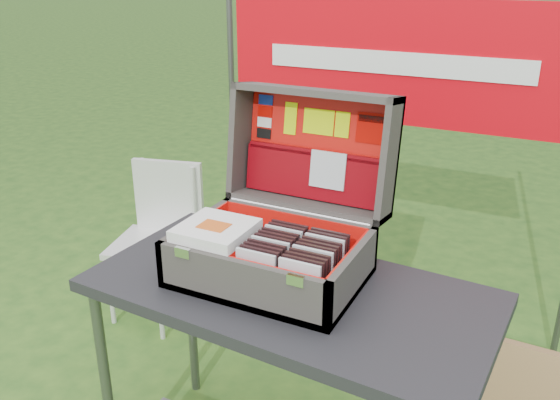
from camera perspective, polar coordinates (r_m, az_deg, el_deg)
The scene contains 80 objects.
table at distance 2.08m, azimuth 0.82°, elevation -17.69°, with size 1.25×0.63×0.78m, color black, non-canonical shape.
table_top at distance 1.86m, azimuth 0.88°, elevation -8.87°, with size 1.25×0.63×0.04m, color black.
table_leg_fl at distance 2.19m, azimuth -16.36°, elevation -16.98°, with size 0.04×0.04×0.74m, color #59595B.
table_leg_bl at distance 2.50m, azimuth -8.54°, elevation -10.85°, with size 0.04×0.04×0.74m, color #59595B.
table_leg_br at distance 2.17m, azimuth 18.25°, elevation -17.71°, with size 0.04×0.04×0.74m, color #59595B.
suitcase at distance 1.83m, azimuth -0.14°, elevation 0.72°, with size 0.57×0.57×0.54m, color #54504B, non-canonical shape.
suitcase_base_bottom at distance 1.89m, azimuth -0.95°, elevation -7.25°, with size 0.57×0.41×0.02m, color #54504B.
suitcase_base_wall_front at distance 1.71m, azimuth -3.95°, elevation -8.13°, with size 0.57×0.02×0.15m, color #54504B.
suitcase_base_wall_back at distance 2.02m, azimuth 1.55°, elevation -3.25°, with size 0.57×0.02×0.15m, color #54504B.
suitcase_base_wall_left at distance 1.99m, azimuth -7.99°, elevation -3.83°, with size 0.02×0.41×0.15m, color #54504B.
suitcase_base_wall_right at distance 1.77m, azimuth 6.99°, elevation -7.28°, with size 0.02×0.41×0.15m, color #54504B.
suitcase_liner_floor at distance 1.88m, azimuth -0.96°, elevation -6.87°, with size 0.52×0.36×0.01m, color red.
suitcase_latch_left at distance 1.76m, azimuth -9.35°, elevation -5.02°, with size 0.05×0.01×0.03m, color silver.
suitcase_latch_right at distance 1.60m, azimuth 1.51°, elevation -7.74°, with size 0.05×0.01×0.03m, color silver.
suitcase_hinge at distance 1.99m, azimuth 1.71°, elevation -1.14°, with size 0.02×0.02×0.51m, color silver.
suitcase_lid_back at distance 2.08m, azimuth 3.75°, elevation 5.08°, with size 0.57×0.41×0.02m, color #54504B.
suitcase_lid_rim_far at distance 2.00m, azimuth 3.48°, elevation 10.30°, with size 0.57×0.02×0.15m, color #54504B.
suitcase_lid_rim_near at distance 2.06m, azimuth 2.61°, elevation -0.40°, with size 0.57×0.02×0.15m, color #54504B.
suitcase_lid_rim_left at distance 2.14m, azimuth -3.72°, elevation 5.83°, with size 0.02×0.41×0.15m, color #54504B.
suitcase_lid_rim_right at distance 1.93m, azimuth 10.49°, elevation 3.73°, with size 0.02×0.41×0.15m, color #54504B.
suitcase_lid_liner at distance 2.07m, azimuth 3.60°, elevation 5.03°, with size 0.52×0.36×0.01m, color red.
suitcase_liner_wall_front at distance 1.72m, azimuth -3.72°, elevation -7.60°, with size 0.52×0.01×0.13m, color red.
suitcase_liner_wall_back at distance 2.00m, azimuth 1.38°, elevation -3.11°, with size 0.52×0.01×0.13m, color red.
suitcase_liner_wall_left at distance 1.98m, azimuth -7.66°, elevation -3.62°, with size 0.01×0.36×0.13m, color red.
suitcase_liner_wall_right at distance 1.76m, azimuth 6.57°, elevation -6.87°, with size 0.01×0.36×0.13m, color red.
suitcase_lid_pocket at distance 2.06m, azimuth 3.18°, elevation 2.39°, with size 0.50×0.16×0.03m, color maroon.
suitcase_pocket_edge at distance 2.04m, azimuth 3.29°, elevation 4.59°, with size 0.49×0.02×0.02m, color maroon.
suitcase_pocket_cd at distance 2.02m, azimuth 4.63°, elevation 2.89°, with size 0.13×0.13×0.01m, color silver.
lid_sticker_cc_a at distance 2.13m, azimuth -1.37°, elevation 9.62°, with size 0.06×0.03×0.00m, color #1933B2.
lid_sticker_cc_b at distance 2.13m, azimuth -1.44°, elevation 8.55°, with size 0.06×0.03×0.00m, color #B50600.
lid_sticker_cc_c at distance 2.14m, azimuth -1.50°, elevation 7.48°, with size 0.06×0.03×0.00m, color white.
lid_sticker_cc_d at distance 2.14m, azimuth -1.57°, elevation 6.42°, with size 0.06×0.03×0.00m, color black.
lid_card_neon_tall at distance 2.09m, azimuth 1.02°, elevation 7.85°, with size 0.05×0.11×0.00m, color #CCED05.
lid_card_neon_main at distance 2.05m, azimuth 3.74°, elevation 7.52°, with size 0.11×0.09×0.00m, color #CCED05.
lid_card_neon_small at distance 2.02m, azimuth 6.01°, elevation 7.22°, with size 0.05×0.09×0.00m, color #CCED05.
lid_sticker_band at distance 1.99m, azimuth 8.77°, elevation 6.84°, with size 0.10×0.10×0.00m, color #B50600.
lid_sticker_band_bar at distance 1.98m, azimuth 8.86°, elevation 7.70°, with size 0.09×0.02×0.00m, color black.
cd_left_0 at distance 1.71m, azimuth -2.32°, elevation -7.16°, with size 0.13×0.01×0.14m, color silver.
cd_left_1 at distance 1.73m, azimuth -1.97°, elevation -6.84°, with size 0.13×0.01×0.14m, color black.
cd_left_2 at distance 1.75m, azimuth -1.62°, elevation -6.53°, with size 0.13×0.01×0.14m, color black.
cd_left_3 at distance 1.77m, azimuth -1.27°, elevation -6.22°, with size 0.13×0.01×0.14m, color black.
cd_left_4 at distance 1.78m, azimuth -0.94°, elevation -5.92°, with size 0.13×0.01×0.14m, color silver.
cd_left_5 at distance 1.80m, azimuth -0.61°, elevation -5.62°, with size 0.13×0.01×0.14m, color black.
cd_left_6 at distance 1.82m, azimuth -0.29°, elevation -5.33°, with size 0.13×0.01×0.14m, color black.
cd_left_7 at distance 1.84m, azimuth 0.03°, elevation -5.05°, with size 0.13×0.01×0.14m, color black.
cd_left_8 at distance 1.85m, azimuth 0.34°, elevation -4.77°, with size 0.13×0.01×0.14m, color silver.
cd_left_9 at distance 1.87m, azimuth 0.64°, elevation -4.49°, with size 0.13×0.01×0.14m, color black.
cd_left_10 at distance 1.89m, azimuth 0.94°, elevation -4.22°, with size 0.13×0.01×0.14m, color black.
cd_right_0 at distance 1.66m, azimuth 1.88°, elevation -8.19°, with size 0.13×0.01×0.14m, color silver.
cd_right_1 at distance 1.68m, azimuth 2.20°, elevation -7.85°, with size 0.13×0.01×0.14m, color black.
cd_right_2 at distance 1.70m, azimuth 2.51°, elevation -7.51°, with size 0.13×0.01×0.14m, color black.
cd_right_3 at distance 1.71m, azimuth 2.82°, elevation -7.18°, with size 0.13×0.01×0.14m, color black.
cd_right_4 at distance 1.73m, azimuth 3.12°, elevation -6.86°, with size 0.13×0.01×0.14m, color silver.
cd_right_5 at distance 1.75m, azimuth 3.42°, elevation -6.54°, with size 0.13×0.01×0.14m, color black.
cd_right_6 at distance 1.77m, azimuth 3.71°, elevation -6.23°, with size 0.13×0.01×0.14m, color black.
cd_right_7 at distance 1.79m, azimuth 3.99°, elevation -5.92°, with size 0.13×0.01×0.14m, color black.
cd_right_8 at distance 1.80m, azimuth 4.27°, elevation -5.63°, with size 0.13×0.01×0.14m, color silver.
cd_right_9 at distance 1.82m, azimuth 4.54°, elevation -5.33°, with size 0.13×0.01×0.14m, color black.
cd_right_10 at distance 1.84m, azimuth 4.80°, elevation -5.05°, with size 0.13×0.01×0.14m, color black.
songbook_0 at distance 1.83m, azimuth -6.18°, elevation -3.32°, with size 0.21×0.21×0.01m, color white.
songbook_1 at distance 1.83m, azimuth -6.18°, elevation -3.18°, with size 0.21×0.21×0.01m, color white.
songbook_2 at distance 1.83m, azimuth -6.19°, elevation -3.04°, with size 0.21×0.21×0.01m, color white.
songbook_3 at distance 1.83m, azimuth -6.19°, elevation -2.89°, with size 0.21×0.21×0.01m, color white.
songbook_4 at distance 1.83m, azimuth -6.20°, elevation -2.75°, with size 0.21×0.21×0.01m, color white.
songbook_5 at distance 1.82m, azimuth -6.21°, elevation -2.61°, with size 0.21×0.21×0.01m, color white.
songbook_6 at distance 1.82m, azimuth -6.21°, elevation -2.47°, with size 0.21×0.21×0.01m, color white.
songbook_graphic at distance 1.81m, azimuth -6.39°, elevation -2.47°, with size 0.09×0.07×0.00m, color #D85919.
chair at distance 3.03m, azimuth -12.32°, elevation -4.40°, with size 0.36×0.40×0.80m, color silver, non-canonical shape.
chair_seat at distance 3.02m, azimuth -12.33°, elevation -4.24°, with size 0.36×0.36×0.03m, color silver.
chair_backrest at distance 3.07m, azimuth -10.66°, elevation 0.35°, with size 0.36×0.03×0.38m, color silver.
chair_leg_fl at distance 3.11m, azimuth -16.04°, elevation -8.11°, with size 0.02×0.02×0.41m, color silver.
chair_leg_fr at distance 2.93m, azimuth -11.49°, elevation -9.63°, with size 0.02×0.02×0.41m, color silver.
chair_leg_bl at distance 3.31m, azimuth -12.51°, elevation -5.82°, with size 0.02×0.02×0.41m, color silver.
chair_leg_br at distance 3.14m, azimuth -8.07°, elevation -7.08°, with size 0.02×0.02×0.41m, color silver.
chair_upright_left at distance 3.16m, azimuth -12.89°, elevation 0.65°, with size 0.02×0.02×0.38m, color silver.
chair_upright_right at distance 2.98m, azimuth -8.28°, elevation -0.30°, with size 0.02×0.02×0.38m, color silver.
cardboard_box at distance 2.52m, azimuth 22.18°, elevation -17.07°, with size 0.37×0.06×0.39m, color olive.
banner_post_left at distance 3.18m, azimuth -4.52°, elevation 6.09°, with size 0.03×0.03×1.70m, color #59595B.
banner at distance 2.74m, azimuth 10.93°, elevation 12.85°, with size 1.60×0.01×0.55m, color red.
banner_text at distance 2.73m, azimuth 10.86°, elevation 12.82°, with size 1.20×0.00×0.10m, color white.
Camera 1 is at (0.73, -1.52, 1.71)m, focal length 38.00 mm.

